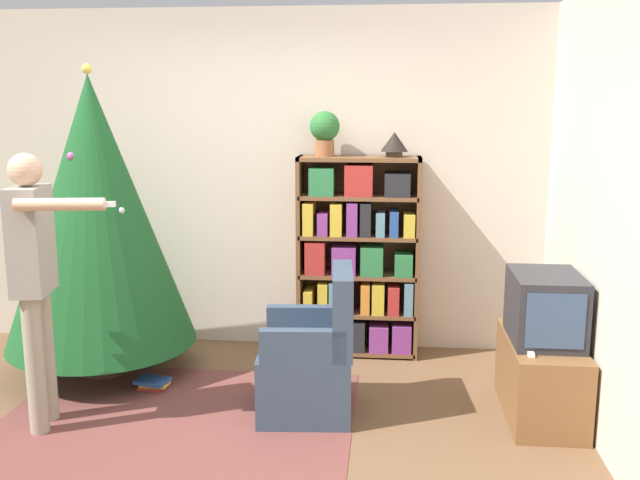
# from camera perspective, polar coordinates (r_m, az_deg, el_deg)

# --- Properties ---
(ground_plane) EXTENTS (14.00, 14.00, 0.00)m
(ground_plane) POSITION_cam_1_polar(r_m,az_deg,el_deg) (4.17, -9.15, -16.47)
(ground_plane) COLOR brown
(wall_back) EXTENTS (8.00, 0.10, 2.60)m
(wall_back) POSITION_cam_1_polar(r_m,az_deg,el_deg) (5.59, -4.63, 4.74)
(wall_back) COLOR beige
(wall_back) RESTS_ON ground_plane
(area_rug) EXTENTS (2.15, 1.61, 0.01)m
(area_rug) POSITION_cam_1_polar(r_m,az_deg,el_deg) (4.58, -11.30, -13.79)
(area_rug) COLOR brown
(area_rug) RESTS_ON ground_plane
(bookshelf) EXTENTS (0.91, 0.30, 1.51)m
(bookshelf) POSITION_cam_1_polar(r_m,az_deg,el_deg) (5.38, 3.02, -1.69)
(bookshelf) COLOR brown
(bookshelf) RESTS_ON ground_plane
(tv_stand) EXTENTS (0.42, 0.86, 0.48)m
(tv_stand) POSITION_cam_1_polar(r_m,az_deg,el_deg) (4.66, 17.24, -10.48)
(tv_stand) COLOR brown
(tv_stand) RESTS_ON ground_plane
(television) EXTENTS (0.40, 0.55, 0.41)m
(television) POSITION_cam_1_polar(r_m,az_deg,el_deg) (4.52, 17.58, -5.17)
(television) COLOR #28282D
(television) RESTS_ON tv_stand
(game_remote) EXTENTS (0.04, 0.12, 0.02)m
(game_remote) POSITION_cam_1_polar(r_m,az_deg,el_deg) (4.31, 16.44, -8.61)
(game_remote) COLOR white
(game_remote) RESTS_ON tv_stand
(christmas_tree) EXTENTS (1.32, 1.32, 2.16)m
(christmas_tree) POSITION_cam_1_polar(r_m,az_deg,el_deg) (5.16, -17.50, 2.07)
(christmas_tree) COLOR #4C3323
(christmas_tree) RESTS_ON ground_plane
(armchair) EXTENTS (0.61, 0.60, 0.92)m
(armchair) POSITION_cam_1_polar(r_m,az_deg,el_deg) (4.46, -0.68, -9.86)
(armchair) COLOR #334256
(armchair) RESTS_ON ground_plane
(standing_person) EXTENTS (0.67, 0.47, 1.63)m
(standing_person) POSITION_cam_1_polar(r_m,az_deg,el_deg) (4.41, -21.87, -2.15)
(standing_person) COLOR #9E937F
(standing_person) RESTS_ON ground_plane
(potted_plant) EXTENTS (0.22, 0.22, 0.33)m
(potted_plant) POSITION_cam_1_polar(r_m,az_deg,el_deg) (5.27, 0.38, 8.77)
(potted_plant) COLOR #935B38
(potted_plant) RESTS_ON bookshelf
(table_lamp) EXTENTS (0.20, 0.20, 0.18)m
(table_lamp) POSITION_cam_1_polar(r_m,az_deg,el_deg) (5.25, 5.97, 7.74)
(table_lamp) COLOR #473828
(table_lamp) RESTS_ON bookshelf
(book_pile_near_tree) EXTENTS (0.24, 0.20, 0.07)m
(book_pile_near_tree) POSITION_cam_1_polar(r_m,az_deg,el_deg) (5.04, -13.19, -11.10)
(book_pile_near_tree) COLOR #B22D28
(book_pile_near_tree) RESTS_ON ground_plane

